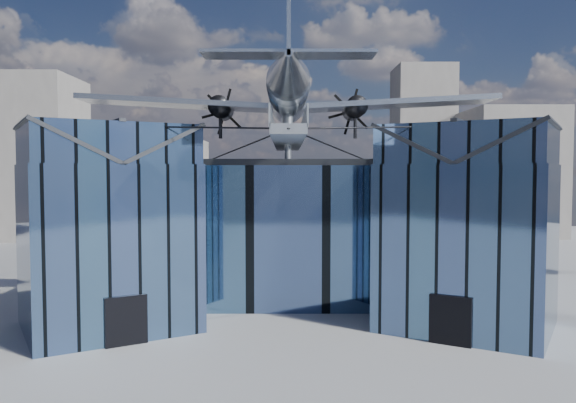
{
  "coord_description": "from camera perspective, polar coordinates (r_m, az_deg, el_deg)",
  "views": [
    {
      "loc": [
        -0.11,
        -33.43,
        9.06
      ],
      "look_at": [
        0.0,
        2.0,
        7.2
      ],
      "focal_mm": 35.0,
      "sensor_mm": 36.0,
      "label": 1
    }
  ],
  "objects": [
    {
      "name": "bg_towers",
      "position": [
        83.94,
        0.89,
        3.65
      ],
      "size": [
        77.0,
        24.5,
        26.0
      ],
      "color": "gray",
      "rests_on": "ground"
    },
    {
      "name": "museum",
      "position": [
        39.41,
        -0.02,
        -2.12
      ],
      "size": [
        32.88,
        24.5,
        17.6
      ],
      "color": "#476691",
      "rests_on": "ground"
    },
    {
      "name": "ground_plane",
      "position": [
        34.64,
        0.01,
        -12.16
      ],
      "size": [
        120.0,
        120.0,
        0.0
      ],
      "primitive_type": "plane",
      "color": "gray"
    }
  ]
}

